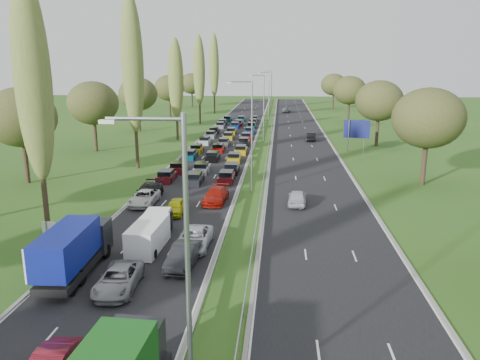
% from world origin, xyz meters
% --- Properties ---
extents(ground, '(260.00, 260.00, 0.00)m').
position_xyz_m(ground, '(4.50, 80.00, 0.00)').
color(ground, '#295319').
rests_on(ground, ground).
extents(near_carriageway, '(10.50, 215.00, 0.04)m').
position_xyz_m(near_carriageway, '(-2.25, 82.50, 0.00)').
color(near_carriageway, black).
rests_on(near_carriageway, ground).
extents(far_carriageway, '(10.50, 215.00, 0.04)m').
position_xyz_m(far_carriageway, '(11.25, 82.50, 0.00)').
color(far_carriageway, black).
rests_on(far_carriageway, ground).
extents(central_reservation, '(2.36, 215.00, 0.32)m').
position_xyz_m(central_reservation, '(4.50, 82.50, 0.55)').
color(central_reservation, gray).
rests_on(central_reservation, ground).
extents(lamp_columns, '(0.18, 140.18, 12.00)m').
position_xyz_m(lamp_columns, '(4.50, 78.00, 6.00)').
color(lamp_columns, gray).
rests_on(lamp_columns, ground).
extents(poplar_row, '(2.80, 127.80, 22.44)m').
position_xyz_m(poplar_row, '(-11.50, 68.17, 12.39)').
color(poplar_row, '#2D2116').
rests_on(poplar_row, ground).
extents(woodland_left, '(8.00, 166.00, 11.10)m').
position_xyz_m(woodland_left, '(-22.00, 62.63, 7.68)').
color(woodland_left, '#2D2116').
rests_on(woodland_left, ground).
extents(woodland_right, '(8.00, 153.00, 11.10)m').
position_xyz_m(woodland_right, '(24.00, 66.67, 7.68)').
color(woodland_right, '#2D2116').
rests_on(woodland_right, ground).
extents(traffic_queue_fill, '(9.11, 67.72, 0.80)m').
position_xyz_m(traffic_queue_fill, '(-2.23, 77.52, 0.44)').
color(traffic_queue_fill, '#590F14').
rests_on(traffic_queue_fill, ground).
extents(near_car_2, '(2.33, 4.99, 1.38)m').
position_xyz_m(near_car_2, '(-5.79, 37.39, 0.71)').
color(near_car_2, silver).
rests_on(near_car_2, near_carriageway).
extents(near_car_3, '(2.22, 5.42, 1.57)m').
position_xyz_m(near_car_3, '(-5.89, 39.28, 0.81)').
color(near_car_3, black).
rests_on(near_car_3, near_carriageway).
extents(near_car_6, '(2.55, 5.08, 1.38)m').
position_xyz_m(near_car_6, '(-2.22, 19.48, 0.71)').
color(near_car_6, slate).
rests_on(near_car_6, near_carriageway).
extents(near_car_7, '(2.18, 5.26, 1.52)m').
position_xyz_m(near_car_7, '(-2.50, 28.70, 0.78)').
color(near_car_7, '#054F4D').
rests_on(near_car_7, near_carriageway).
extents(near_car_8, '(1.64, 4.01, 1.36)m').
position_xyz_m(near_car_8, '(-2.04, 34.71, 0.70)').
color(near_car_8, '#B0B30B').
rests_on(near_car_8, near_carriageway).
extents(near_car_9, '(1.97, 4.71, 1.52)m').
position_xyz_m(near_car_9, '(1.05, 23.28, 0.78)').
color(near_car_9, black).
rests_on(near_car_9, near_carriageway).
extents(near_car_10, '(2.49, 5.23, 1.44)m').
position_xyz_m(near_car_10, '(1.15, 26.66, 0.74)').
color(near_car_10, silver).
rests_on(near_car_10, near_carriageway).
extents(near_car_11, '(2.40, 5.18, 1.47)m').
position_xyz_m(near_car_11, '(1.19, 38.68, 0.75)').
color(near_car_11, '#9C1309').
rests_on(near_car_11, near_carriageway).
extents(far_car_0, '(2.01, 4.44, 1.48)m').
position_xyz_m(far_car_0, '(9.30, 38.64, 0.76)').
color(far_car_0, '#B6BCC0').
rests_on(far_car_0, far_carriageway).
extents(far_car_1, '(1.87, 4.69, 1.52)m').
position_xyz_m(far_car_1, '(13.20, 80.06, 0.78)').
color(far_car_1, black).
rests_on(far_car_1, far_carriageway).
extents(far_car_2, '(2.47, 5.12, 1.41)m').
position_xyz_m(far_car_2, '(9.27, 134.86, 0.72)').
color(far_car_2, gray).
rests_on(far_car_2, far_carriageway).
extents(blue_lorry, '(2.26, 8.14, 3.44)m').
position_xyz_m(blue_lorry, '(-5.73, 21.28, 1.81)').
color(blue_lorry, black).
rests_on(blue_lorry, near_carriageway).
extents(white_van_front, '(2.03, 5.16, 2.08)m').
position_xyz_m(white_van_front, '(-2.17, 26.20, 1.06)').
color(white_van_front, white).
rests_on(white_van_front, near_carriageway).
extents(white_van_rear, '(1.88, 4.79, 1.93)m').
position_xyz_m(white_van_rear, '(-2.28, 28.45, 0.99)').
color(white_van_rear, white).
rests_on(white_van_rear, near_carriageway).
extents(info_sign, '(1.50, 0.20, 2.10)m').
position_xyz_m(info_sign, '(-9.40, 25.62, 1.37)').
color(info_sign, gray).
rests_on(info_sign, ground).
extents(direction_sign, '(3.90, 1.09, 5.20)m').
position_xyz_m(direction_sign, '(19.40, 67.86, 3.57)').
color(direction_sign, gray).
rests_on(direction_sign, ground).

